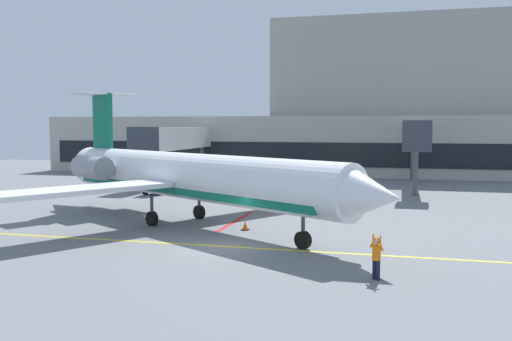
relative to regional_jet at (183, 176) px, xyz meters
name	(u,v)px	position (x,y,z in m)	size (l,w,h in m)	color
ground	(221,249)	(4.50, -6.11, -3.10)	(120.00, 120.00, 0.11)	slate
terminal_building	(366,117)	(8.79, 41.95, 4.24)	(77.53, 15.18, 20.15)	#ADA89E
jet_bridge_west	(175,139)	(-10.56, 23.77, 1.66)	(2.40, 18.77, 6.08)	silver
jet_bridge_east	(415,135)	(14.58, 23.96, 2.20)	(2.40, 18.42, 6.64)	silver
regional_jet	(183,176)	(0.00, 0.00, 0.00)	(27.66, 21.03, 8.70)	white
baggage_tug	(157,183)	(-7.98, 13.56, -2.04)	(2.44, 3.52, 2.27)	#19389E
pushback_tractor	(286,191)	(4.48, 10.85, -2.04)	(3.35, 3.97, 2.22)	#E5B20C
fuel_tank	(211,170)	(-7.28, 26.26, -1.80)	(7.90, 2.13, 2.20)	white
marshaller	(376,257)	(12.41, -10.10, -2.12)	(0.62, 0.67, 1.85)	#191E33
safety_cone_alpha	(248,202)	(1.80, 8.78, -2.80)	(0.47, 0.47, 0.55)	orange
safety_cone_bravo	(245,226)	(4.38, -1.09, -2.80)	(0.47, 0.47, 0.55)	orange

